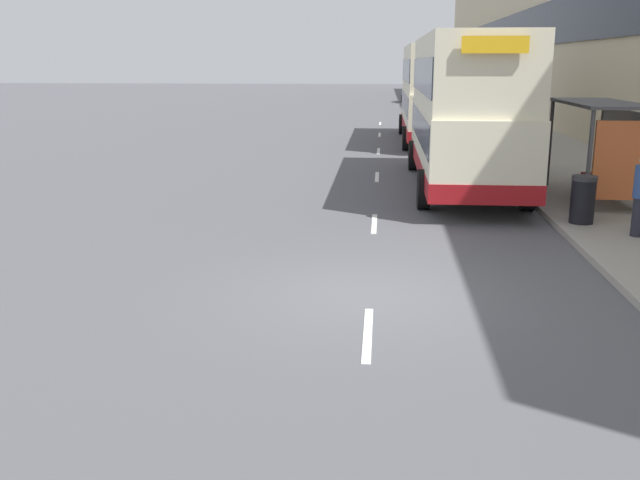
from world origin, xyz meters
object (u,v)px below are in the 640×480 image
at_px(bus_shelter, 608,133).
at_px(double_decker_bus_ahead, 433,91).
at_px(pedestrian_3, 604,149).
at_px(car_0, 412,92).
at_px(double_decker_bus_near, 465,109).
at_px(litter_bin, 583,199).

relative_size(bus_shelter, double_decker_bus_ahead, 0.40).
bearing_deg(double_decker_bus_ahead, pedestrian_3, -69.47).
bearing_deg(pedestrian_3, car_0, 95.03).
bearing_deg(double_decker_bus_near, bus_shelter, -36.87).
height_order(car_0, pedestrian_3, pedestrian_3).
height_order(pedestrian_3, litter_bin, pedestrian_3).
bearing_deg(double_decker_bus_ahead, litter_bin, -83.01).
bearing_deg(double_decker_bus_ahead, bus_shelter, -77.21).
bearing_deg(litter_bin, bus_shelter, 65.46).
distance_m(bus_shelter, litter_bin, 3.18).
xyz_separation_m(double_decker_bus_ahead, car_0, (0.37, 33.08, -1.40)).
height_order(bus_shelter, car_0, bus_shelter).
bearing_deg(bus_shelter, pedestrian_3, 74.52).
bearing_deg(litter_bin, double_decker_bus_near, 111.94).
xyz_separation_m(double_decker_bus_ahead, litter_bin, (2.14, -17.50, -1.62)).
height_order(bus_shelter, double_decker_bus_ahead, double_decker_bus_ahead).
distance_m(car_0, pedestrian_3, 44.72).
bearing_deg(double_decker_bus_near, pedestrian_3, 11.77).
height_order(double_decker_bus_near, pedestrian_3, double_decker_bus_near).
bearing_deg(car_0, double_decker_bus_near, -90.38).
xyz_separation_m(double_decker_bus_near, pedestrian_3, (4.23, 0.88, -1.20)).
xyz_separation_m(double_decker_bus_near, car_0, (0.31, 45.43, -1.40)).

